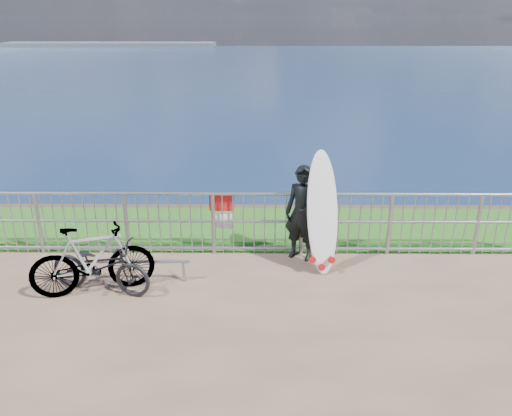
{
  "coord_description": "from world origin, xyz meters",
  "views": [
    {
      "loc": [
        0.29,
        -6.26,
        3.83
      ],
      "look_at": [
        0.23,
        1.2,
        1.0
      ],
      "focal_mm": 35.0,
      "sensor_mm": 36.0,
      "label": 1
    }
  ],
  "objects_px": {
    "surfboard": "(322,218)",
    "surfer": "(302,213)",
    "bicycle_near": "(100,266)",
    "bicycle_far": "(92,260)"
  },
  "relations": [
    {
      "from": "surfer",
      "to": "bicycle_near",
      "type": "distance_m",
      "value": 3.3
    },
    {
      "from": "bicycle_far",
      "to": "bicycle_near",
      "type": "bearing_deg",
      "value": -90.06
    },
    {
      "from": "surfer",
      "to": "surfboard",
      "type": "bearing_deg",
      "value": -33.73
    },
    {
      "from": "surfer",
      "to": "bicycle_near",
      "type": "relative_size",
      "value": 1.02
    },
    {
      "from": "surfer",
      "to": "bicycle_near",
      "type": "bearing_deg",
      "value": -135.23
    },
    {
      "from": "surfboard",
      "to": "bicycle_far",
      "type": "relative_size",
      "value": 1.11
    },
    {
      "from": "surfer",
      "to": "bicycle_far",
      "type": "distance_m",
      "value": 3.38
    },
    {
      "from": "surfboard",
      "to": "bicycle_near",
      "type": "xyz_separation_m",
      "value": [
        -3.34,
        -0.71,
        -0.49
      ]
    },
    {
      "from": "bicycle_near",
      "to": "bicycle_far",
      "type": "relative_size",
      "value": 0.89
    },
    {
      "from": "surfboard",
      "to": "surfer",
      "type": "bearing_deg",
      "value": 122.16
    }
  ]
}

